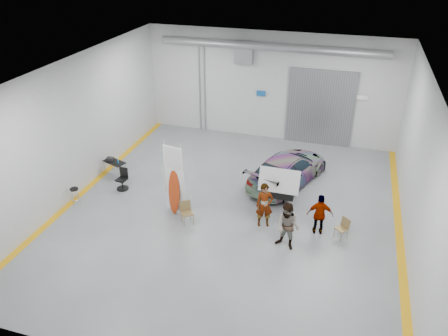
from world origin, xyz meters
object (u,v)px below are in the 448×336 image
(sedan_car, at_px, (288,169))
(folding_chair_near, at_px, (187,217))
(person_c, at_px, (320,214))
(work_table, at_px, (113,161))
(folding_chair_far, at_px, (341,232))
(shop_stool, at_px, (75,196))
(office_chair, at_px, (122,180))
(person_b, at_px, (288,227))
(person_a, at_px, (264,205))
(surfboard_display, at_px, (175,186))

(sedan_car, distance_m, folding_chair_near, 5.59)
(person_c, height_order, work_table, person_c)
(folding_chair_near, bearing_deg, person_c, -28.79)
(sedan_car, distance_m, work_table, 8.40)
(person_c, distance_m, folding_chair_far, 1.06)
(sedan_car, relative_size, shop_stool, 6.71)
(work_table, distance_m, office_chair, 1.55)
(person_b, relative_size, work_table, 1.54)
(person_b, height_order, shop_stool, person_b)
(person_b, relative_size, shop_stool, 2.53)
(person_c, bearing_deg, folding_chair_near, 0.82)
(sedan_car, bearing_deg, person_a, 105.20)
(person_b, bearing_deg, person_a, 151.19)
(folding_chair_far, height_order, work_table, work_table)
(sedan_car, xyz_separation_m, work_table, (-8.24, -1.65, -0.03))
(surfboard_display, distance_m, work_table, 4.79)
(person_a, xyz_separation_m, person_b, (1.12, -1.16, 0.00))
(shop_stool, relative_size, office_chair, 0.74)
(person_b, height_order, work_table, person_b)
(person_c, bearing_deg, surfboard_display, -5.92)
(shop_stool, xyz_separation_m, office_chair, (1.37, 1.72, 0.08))
(person_c, relative_size, work_table, 1.40)
(shop_stool, bearing_deg, person_c, 4.92)
(person_b, xyz_separation_m, surfboard_display, (-4.82, 0.96, 0.38))
(person_c, bearing_deg, person_a, -6.19)
(folding_chair_near, bearing_deg, person_b, -43.75)
(folding_chair_near, bearing_deg, sedan_car, 14.71)
(sedan_car, distance_m, shop_stool, 9.65)
(office_chair, bearing_deg, folding_chair_far, 3.38)
(sedan_car, distance_m, person_c, 4.02)
(office_chair, bearing_deg, shop_stool, -119.72)
(shop_stool, bearing_deg, work_table, 83.85)
(folding_chair_near, height_order, work_table, folding_chair_near)
(person_a, height_order, office_chair, person_a)
(work_table, bearing_deg, office_chair, -46.03)
(person_b, bearing_deg, sedan_car, 116.38)
(person_b, relative_size, person_c, 1.10)
(person_b, xyz_separation_m, folding_chair_near, (-4.12, 0.38, -0.65))
(folding_chair_near, relative_size, office_chair, 0.94)
(person_a, xyz_separation_m, work_table, (-7.89, 2.04, -0.25))
(shop_stool, distance_m, office_chair, 2.20)
(person_a, height_order, work_table, person_a)
(person_a, relative_size, folding_chair_far, 2.20)
(folding_chair_near, bearing_deg, office_chair, 117.46)
(shop_stool, height_order, office_chair, office_chair)
(person_a, relative_size, person_c, 1.10)
(folding_chair_far, relative_size, work_table, 0.70)
(person_a, distance_m, shop_stool, 8.26)
(person_c, xyz_separation_m, surfboard_display, (-5.87, -0.30, 0.46))
(person_c, relative_size, shop_stool, 2.30)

